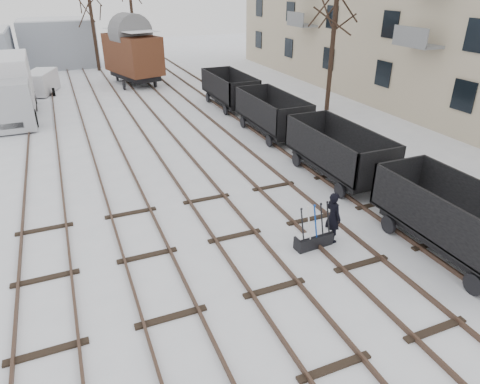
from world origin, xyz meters
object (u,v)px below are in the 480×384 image
Objects in this scene: freight_wagon_a at (454,230)px; box_van_wagon at (133,53)px; panel_van at (41,82)px; ground_frame at (314,239)px; lorry at (8,88)px; worker at (333,217)px.

box_van_wagon reaches higher than freight_wagon_a.
freight_wagon_a is at bearing -49.43° from panel_van.
ground_frame is 22.37m from lorry.
box_van_wagon is 11.30m from lorry.
lorry is at bearing -158.50° from box_van_wagon.
panel_van is at bearing 103.04° from ground_frame.
box_van_wagon is at bearing 22.07° from panel_van.
freight_wagon_a is 25.96m from lorry.
freight_wagon_a is 0.67× the size of lorry.
ground_frame is 0.24× the size of box_van_wagon.
ground_frame is 0.27× the size of freight_wagon_a.
panel_van is at bearing 73.88° from lorry.
lorry is (-8.94, -6.88, -0.62)m from box_van_wagon.
freight_wagon_a is (3.83, -2.02, 0.57)m from ground_frame.
panel_van is (-8.83, 26.31, -0.02)m from worker.
lorry is at bearing -87.12° from panel_van.
lorry reaches higher than ground_frame.
lorry is at bearing 121.65° from freight_wagon_a.
ground_frame is 27.62m from panel_van.
worker is at bearing -63.35° from lorry.
ground_frame is 0.18× the size of lorry.
freight_wagon_a is 30.82m from panel_van.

